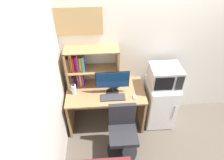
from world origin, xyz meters
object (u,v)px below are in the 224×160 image
wall_corkboard (78,21)px  hutch_bookshelf (84,67)px  monitor (112,81)px  microwave (165,76)px  water_bottle (74,89)px  keyboard (113,97)px  computer_mouse (134,97)px  mini_fridge (159,102)px  desk_chair (122,134)px

wall_corkboard → hutch_bookshelf: bearing=-74.8°
monitor → wall_corkboard: wall_corkboard is taller
monitor → microwave: size_ratio=1.10×
microwave → wall_corkboard: 1.52m
water_bottle → wall_corkboard: 1.02m
keyboard → monitor: bearing=88.5°
water_bottle → wall_corkboard: bearing=65.5°
keyboard → wall_corkboard: bearing=133.1°
computer_mouse → wall_corkboard: (-0.78, 0.49, 1.02)m
monitor → keyboard: bearing=-91.5°
hutch_bookshelf → mini_fridge: size_ratio=0.95×
computer_mouse → desk_chair: 0.59m
hutch_bookshelf → desk_chair: size_ratio=0.93×
computer_mouse → water_bottle: (-0.93, 0.16, 0.07)m
monitor → hutch_bookshelf: bearing=150.3°
microwave → desk_chair: microwave is taller
computer_mouse → water_bottle: bearing=170.0°
keyboard → water_bottle: water_bottle is taller
mini_fridge → microwave: (0.00, 0.00, 0.58)m
hutch_bookshelf → wall_corkboard: (-0.03, 0.11, 0.68)m
monitor → computer_mouse: bearing=-22.9°
monitor → microwave: bearing=3.3°
water_bottle → hutch_bookshelf: bearing=49.8°
hutch_bookshelf → monitor: bearing=-29.7°
keyboard → microwave: bearing=11.8°
hutch_bookshelf → wall_corkboard: 0.69m
water_bottle → mini_fridge: bearing=0.8°
hutch_bookshelf → microwave: bearing=-8.8°
keyboard → microwave: microwave is taller
hutch_bookshelf → mini_fridge: bearing=-9.0°
keyboard → computer_mouse: bearing=-2.6°
hutch_bookshelf → keyboard: 0.65m
microwave → wall_corkboard: bearing=166.4°
microwave → wall_corkboard: wall_corkboard is taller
water_bottle → mini_fridge: size_ratio=0.22×
hutch_bookshelf → microwave: 1.26m
computer_mouse → microwave: size_ratio=0.21×
hutch_bookshelf → computer_mouse: 0.91m
water_bottle → microwave: microwave is taller
desk_chair → microwave: bearing=39.0°
monitor → keyboard: monitor is taller
monitor → wall_corkboard: 0.99m
keyboard → hutch_bookshelf: bearing=138.9°
mini_fridge → desk_chair: (-0.71, -0.57, -0.04)m
keyboard → desk_chair: (0.12, -0.40, -0.38)m
hutch_bookshelf → keyboard: (0.42, -0.36, -0.34)m
hutch_bookshelf → microwave: hutch_bookshelf is taller
monitor → mini_fridge: size_ratio=0.60×
computer_mouse → desk_chair: bearing=-119.5°
hutch_bookshelf → water_bottle: hutch_bookshelf is taller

